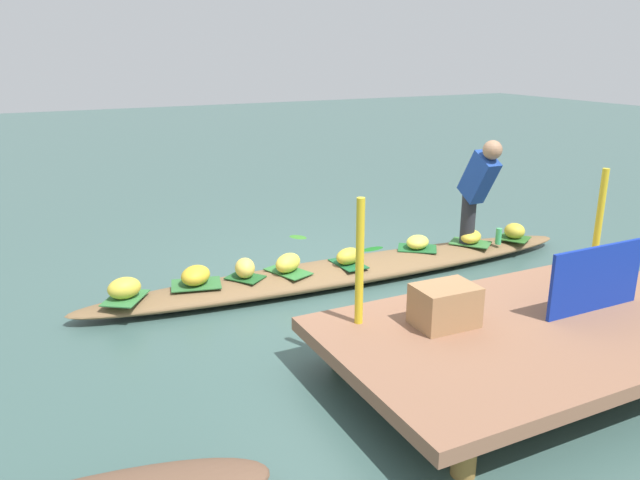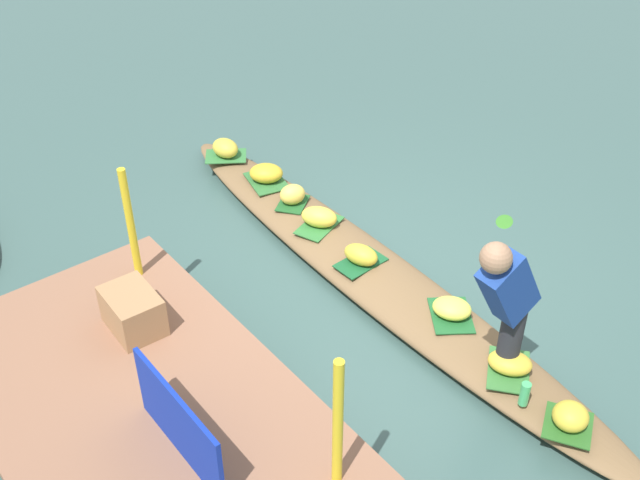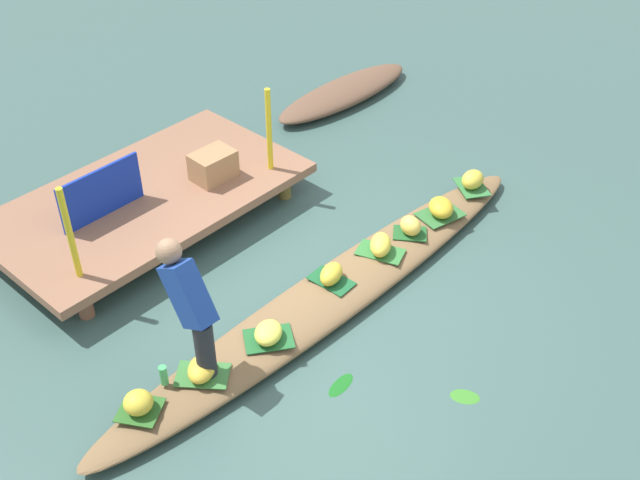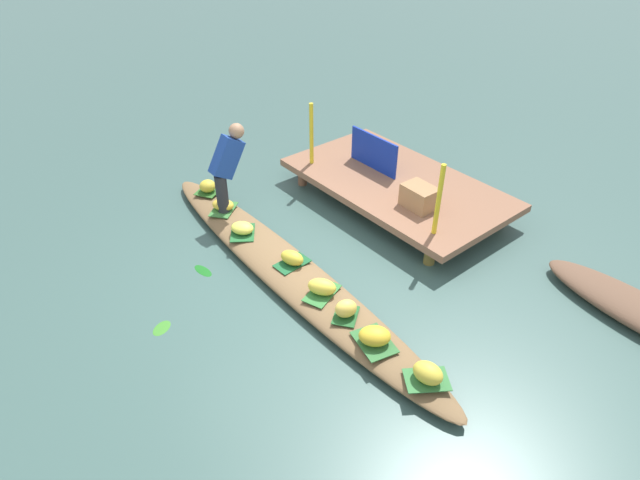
# 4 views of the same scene
# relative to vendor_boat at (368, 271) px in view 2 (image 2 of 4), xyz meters

# --- Properties ---
(canal_water) EXTENTS (40.00, 40.00, 0.00)m
(canal_water) POSITION_rel_vendor_boat_xyz_m (0.00, 0.00, -0.09)
(canal_water) COLOR #3A5853
(canal_water) RESTS_ON ground
(dock_platform) EXTENTS (3.20, 1.80, 0.36)m
(dock_platform) POSITION_rel_vendor_boat_xyz_m (-0.37, 2.24, 0.21)
(dock_platform) COLOR #8A5E46
(dock_platform) RESTS_ON ground
(vendor_boat) EXTENTS (5.45, 0.80, 0.18)m
(vendor_boat) POSITION_rel_vendor_boat_xyz_m (0.00, 0.00, 0.00)
(vendor_boat) COLOR brown
(vendor_boat) RESTS_ON ground
(leaf_mat_0) EXTENTS (0.49, 0.51, 0.01)m
(leaf_mat_0) POSITION_rel_vendor_boat_xyz_m (-1.52, 0.05, 0.10)
(leaf_mat_0) COLOR #377435
(leaf_mat_0) RESTS_ON vendor_boat
(banana_bunch_0) EXTENTS (0.37, 0.35, 0.14)m
(banana_bunch_0) POSITION_rel_vendor_boat_xyz_m (-1.52, 0.05, 0.17)
(banana_bunch_0) COLOR gold
(banana_bunch_0) RESTS_ON vendor_boat
(leaf_mat_1) EXTENTS (0.42, 0.43, 0.01)m
(leaf_mat_1) POSITION_rel_vendor_boat_xyz_m (-2.08, 0.13, 0.10)
(leaf_mat_1) COLOR #2B6123
(leaf_mat_1) RESTS_ON vendor_boat
(banana_bunch_1) EXTENTS (0.30, 0.30, 0.18)m
(banana_bunch_1) POSITION_rel_vendor_boat_xyz_m (-2.08, 0.13, 0.18)
(banana_bunch_1) COLOR gold
(banana_bunch_1) RESTS_ON vendor_boat
(leaf_mat_2) EXTENTS (0.39, 0.41, 0.01)m
(leaf_mat_2) POSITION_rel_vendor_boat_xyz_m (1.10, -0.04, 0.10)
(leaf_mat_2) COLOR #205827
(leaf_mat_2) RESTS_ON vendor_boat
(banana_bunch_2) EXTENTS (0.25, 0.28, 0.19)m
(banana_bunch_2) POSITION_rel_vendor_boat_xyz_m (1.10, -0.04, 0.19)
(banana_bunch_2) COLOR #F9CE53
(banana_bunch_2) RESTS_ON vendor_boat
(leaf_mat_3) EXTENTS (0.26, 0.43, 0.01)m
(leaf_mat_3) POSITION_rel_vendor_boat_xyz_m (0.04, 0.06, 0.10)
(leaf_mat_3) COLOR #19572D
(leaf_mat_3) RESTS_ON vendor_boat
(banana_bunch_3) EXTENTS (0.34, 0.27, 0.17)m
(banana_bunch_3) POSITION_rel_vendor_boat_xyz_m (0.04, 0.06, 0.18)
(banana_bunch_3) COLOR gold
(banana_bunch_3) RESTS_ON vendor_boat
(leaf_mat_4) EXTENTS (0.39, 0.51, 0.01)m
(leaf_mat_4) POSITION_rel_vendor_boat_xyz_m (0.67, -0.01, 0.10)
(leaf_mat_4) COLOR #317435
(leaf_mat_4) RESTS_ON vendor_boat
(banana_bunch_4) EXTENTS (0.38, 0.34, 0.18)m
(banana_bunch_4) POSITION_rel_vendor_boat_xyz_m (0.67, -0.01, 0.19)
(banana_bunch_4) COLOR yellow
(banana_bunch_4) RESTS_ON vendor_boat
(leaf_mat_5) EXTENTS (0.47, 0.50, 0.01)m
(leaf_mat_5) POSITION_rel_vendor_boat_xyz_m (2.21, -0.03, 0.10)
(leaf_mat_5) COLOR #337339
(leaf_mat_5) RESTS_ON vendor_boat
(banana_bunch_5) EXTENTS (0.33, 0.27, 0.19)m
(banana_bunch_5) POSITION_rel_vendor_boat_xyz_m (2.21, -0.03, 0.19)
(banana_bunch_5) COLOR gold
(banana_bunch_5) RESTS_ON vendor_boat
(leaf_mat_6) EXTENTS (0.51, 0.48, 0.01)m
(leaf_mat_6) POSITION_rel_vendor_boat_xyz_m (-0.88, -0.05, 0.10)
(leaf_mat_6) COLOR #1F5E2C
(leaf_mat_6) RESTS_ON vendor_boat
(banana_bunch_6) EXTENTS (0.37, 0.35, 0.14)m
(banana_bunch_6) POSITION_rel_vendor_boat_xyz_m (-0.88, -0.05, 0.17)
(banana_bunch_6) COLOR #ECE450
(banana_bunch_6) RESTS_ON vendor_boat
(leaf_mat_7) EXTENTS (0.51, 0.42, 0.01)m
(leaf_mat_7) POSITION_rel_vendor_boat_xyz_m (1.57, -0.07, 0.10)
(leaf_mat_7) COLOR #306B34
(leaf_mat_7) RESTS_ON vendor_boat
(banana_bunch_7) EXTENTS (0.40, 0.40, 0.17)m
(banana_bunch_7) POSITION_rel_vendor_boat_xyz_m (1.57, -0.07, 0.18)
(banana_bunch_7) COLOR gold
(banana_bunch_7) RESTS_ON vendor_boat
(vendor_person) EXTENTS (0.20, 0.53, 1.19)m
(vendor_person) POSITION_rel_vendor_boat_xyz_m (-1.48, 0.16, 0.77)
(vendor_person) COLOR #28282D
(vendor_person) RESTS_ON vendor_boat
(water_bottle) EXTENTS (0.07, 0.07, 0.18)m
(water_bottle) POSITION_rel_vendor_boat_xyz_m (-1.78, 0.21, 0.18)
(water_bottle) COLOR #48B868
(water_bottle) RESTS_ON vendor_boat
(market_banner) EXTENTS (0.92, 0.03, 0.51)m
(market_banner) POSITION_rel_vendor_boat_xyz_m (-0.87, 2.24, 0.53)
(market_banner) COLOR #122D9F
(market_banner) RESTS_ON dock_platform
(railing_post_west) EXTENTS (0.06, 0.06, 0.93)m
(railing_post_west) POSITION_rel_vendor_boat_xyz_m (-1.57, 1.64, 0.74)
(railing_post_west) COLOR yellow
(railing_post_west) RESTS_ON dock_platform
(railing_post_east) EXTENTS (0.06, 0.06, 0.93)m
(railing_post_east) POSITION_rel_vendor_boat_xyz_m (0.83, 1.64, 0.74)
(railing_post_east) COLOR yellow
(railing_post_east) RESTS_ON dock_platform
(produce_crate) EXTENTS (0.45, 0.33, 0.30)m
(produce_crate) POSITION_rel_vendor_boat_xyz_m (0.30, 1.94, 0.42)
(produce_crate) COLOR #A2764D
(produce_crate) RESTS_ON dock_platform
(drifting_plant_0) EXTENTS (0.26, 0.29, 0.01)m
(drifting_plant_0) POSITION_rel_vendor_boat_xyz_m (-0.14, -1.56, -0.09)
(drifting_plant_0) COLOR #397F27
(drifting_plant_0) RESTS_ON ground
(drifting_plant_1) EXTENTS (0.32, 0.16, 0.01)m
(drifting_plant_1) POSITION_rel_vendor_boat_xyz_m (-0.73, -0.73, -0.09)
(drifting_plant_1) COLOR #16621B
(drifting_plant_1) RESTS_ON ground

